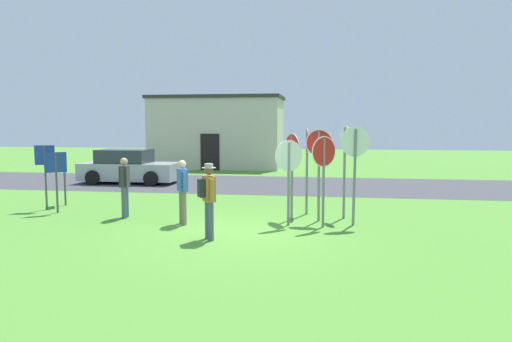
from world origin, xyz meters
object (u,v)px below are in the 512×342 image
(stop_sign_tallest, at_px, (289,167))
(stop_sign_rear_right, at_px, (345,158))
(stop_sign_nearest, at_px, (355,158))
(stop_sign_leaning_left, at_px, (292,160))
(person_on_left, at_px, (208,196))
(parked_car_on_street, at_px, (129,168))
(person_with_sunhat, at_px, (125,184))
(info_panel_rightmost, at_px, (45,165))
(info_panel_leftmost, at_px, (56,171))
(stop_sign_center_cluster, at_px, (307,157))
(stop_sign_leaning_right, at_px, (319,159))
(person_in_blue, at_px, (183,188))
(stop_sign_low_front, at_px, (324,165))
(info_panel_middle, at_px, (64,174))

(stop_sign_tallest, relative_size, stop_sign_rear_right, 0.86)
(stop_sign_nearest, xyz_separation_m, stop_sign_leaning_left, (-1.66, 0.51, -0.11))
(stop_sign_tallest, xyz_separation_m, person_on_left, (-1.66, -1.80, -0.52))
(parked_car_on_street, distance_m, person_with_sunhat, 8.25)
(stop_sign_nearest, bearing_deg, info_panel_rightmost, 174.59)
(stop_sign_leaning_left, height_order, info_panel_leftmost, stop_sign_leaning_left)
(stop_sign_center_cluster, height_order, stop_sign_leaning_right, stop_sign_center_cluster)
(person_in_blue, height_order, info_panel_rightmost, info_panel_rightmost)
(stop_sign_low_front, xyz_separation_m, info_panel_leftmost, (-7.82, 0.78, -0.35))
(stop_sign_low_front, bearing_deg, stop_sign_tallest, 175.69)
(parked_car_on_street, relative_size, person_with_sunhat, 2.55)
(stop_sign_leaning_left, height_order, person_with_sunhat, stop_sign_leaning_left)
(parked_car_on_street, bearing_deg, stop_sign_leaning_left, -42.12)
(stop_sign_leaning_left, bearing_deg, stop_sign_low_front, -44.08)
(stop_sign_low_front, relative_size, stop_sign_center_cluster, 0.93)
(stop_sign_center_cluster, distance_m, person_with_sunhat, 5.23)
(stop_sign_rear_right, distance_m, stop_sign_nearest, 0.93)
(stop_sign_center_cluster, bearing_deg, info_panel_middle, 177.65)
(person_in_blue, bearing_deg, info_panel_rightmost, 163.59)
(stop_sign_low_front, bearing_deg, parked_car_on_street, 137.68)
(stop_sign_low_front, relative_size, person_with_sunhat, 1.37)
(stop_sign_leaning_left, bearing_deg, parked_car_on_street, 137.88)
(stop_sign_tallest, height_order, person_on_left, stop_sign_tallest)
(person_on_left, distance_m, info_panel_leftmost, 5.83)
(stop_sign_nearest, bearing_deg, info_panel_middle, 169.60)
(stop_sign_center_cluster, relative_size, stop_sign_rear_right, 0.96)
(stop_sign_tallest, height_order, info_panel_middle, stop_sign_tallest)
(stop_sign_nearest, bearing_deg, stop_sign_tallest, -171.00)
(stop_sign_center_cluster, xyz_separation_m, person_in_blue, (-3.15, -1.89, -0.74))
(stop_sign_tallest, height_order, info_panel_leftmost, stop_sign_tallest)
(parked_car_on_street, height_order, stop_sign_tallest, stop_sign_tallest)
(person_on_left, bearing_deg, info_panel_leftmost, 154.50)
(stop_sign_low_front, height_order, info_panel_middle, stop_sign_low_front)
(parked_car_on_street, bearing_deg, stop_sign_nearest, -38.68)
(info_panel_rightmost, bearing_deg, stop_sign_nearest, -5.41)
(stop_sign_nearest, bearing_deg, info_panel_leftmost, 177.03)
(stop_sign_tallest, bearing_deg, stop_sign_low_front, -4.31)
(stop_sign_rear_right, xyz_separation_m, person_in_blue, (-4.21, -1.44, -0.75))
(stop_sign_leaning_right, height_order, info_panel_leftmost, stop_sign_leaning_right)
(person_with_sunhat, xyz_separation_m, info_panel_leftmost, (-2.31, 0.40, 0.30))
(stop_sign_rear_right, bearing_deg, stop_sign_tallest, -141.24)
(stop_sign_nearest, bearing_deg, stop_sign_center_cluster, 133.68)
(stop_sign_rear_right, xyz_separation_m, info_panel_leftmost, (-8.38, -0.46, -0.46))
(stop_sign_leaning_left, bearing_deg, info_panel_rightmost, 177.24)
(stop_sign_tallest, relative_size, person_with_sunhat, 1.31)
(stop_sign_leaning_right, distance_m, info_panel_middle, 8.29)
(stop_sign_tallest, xyz_separation_m, person_with_sunhat, (-4.62, 0.32, -0.57))
(stop_sign_rear_right, height_order, person_in_blue, stop_sign_rear_right)
(stop_sign_center_cluster, height_order, stop_sign_tallest, stop_sign_center_cluster)
(person_on_left, xyz_separation_m, info_panel_rightmost, (-5.89, 2.94, 0.36))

